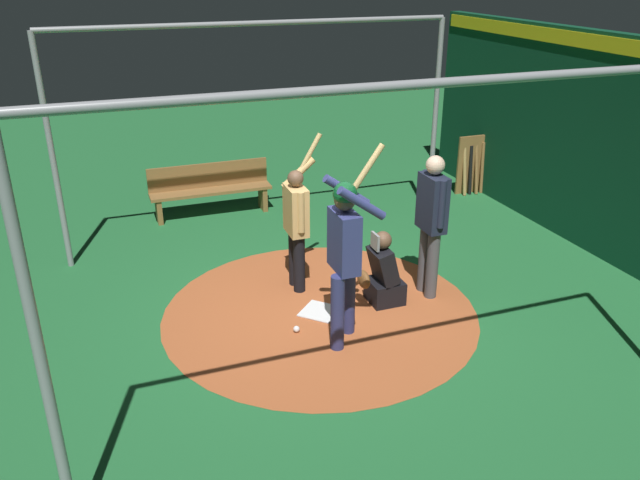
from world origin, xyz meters
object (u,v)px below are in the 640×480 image
at_px(bench, 210,188).
at_px(bat_rack, 475,166).
at_px(batter, 345,247).
at_px(home_plate, 320,311).
at_px(baseball_0, 296,329).
at_px(catcher, 382,275).
at_px(visitor, 297,222).
at_px(umpire, 432,218).

bearing_deg(bench, bat_rack, 173.29).
relative_size(batter, bench, 1.11).
relative_size(home_plate, baseball_0, 5.68).
bearing_deg(bat_rack, catcher, 43.46).
xyz_separation_m(catcher, bench, (1.37, -3.69, 0.08)).
relative_size(batter, baseball_0, 29.40).
xyz_separation_m(batter, baseball_0, (0.45, -0.31, -1.09)).
distance_m(catcher, bench, 3.93).
xyz_separation_m(catcher, visitor, (0.85, -0.74, 0.54)).
bearing_deg(visitor, baseball_0, 71.90).
relative_size(home_plate, catcher, 0.44).
height_order(visitor, bat_rack, visitor).
relative_size(catcher, bat_rack, 0.90).
bearing_deg(bench, catcher, 110.43).
distance_m(home_plate, batter, 1.29).
height_order(home_plate, bat_rack, bat_rack).
height_order(umpire, visitor, visitor).
bearing_deg(batter, baseball_0, -34.77).
xyz_separation_m(catcher, baseball_0, (1.21, 0.31, -0.33)).
relative_size(bat_rack, bench, 0.53).
distance_m(batter, baseball_0, 1.22).
bearing_deg(bench, umpire, 118.72).
xyz_separation_m(umpire, baseball_0, (1.84, 0.33, -0.98)).
height_order(umpire, bat_rack, umpire).
relative_size(bench, baseball_0, 26.60).
xyz_separation_m(bat_rack, bench, (4.68, -0.55, -0.04)).
distance_m(bat_rack, baseball_0, 5.70).
xyz_separation_m(catcher, bat_rack, (-3.31, -3.13, 0.13)).
bearing_deg(bat_rack, umpire, 49.39).
relative_size(home_plate, batter, 0.19).
bearing_deg(baseball_0, bat_rack, -142.67).
height_order(bat_rack, bench, bat_rack).
bearing_deg(home_plate, batter, 93.83).
bearing_deg(umpire, catcher, 1.72).
bearing_deg(catcher, batter, 39.33).
bearing_deg(catcher, bench, -69.57).
height_order(batter, baseball_0, batter).
bearing_deg(umpire, bat_rack, -130.61).
height_order(bat_rack, baseball_0, bat_rack).
xyz_separation_m(home_plate, bench, (0.57, -3.66, 0.44)).
bearing_deg(home_plate, baseball_0, 39.22).
height_order(visitor, bench, visitor).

